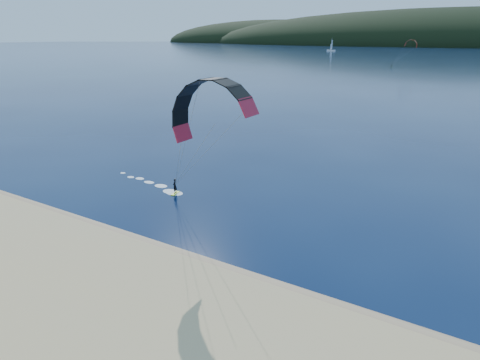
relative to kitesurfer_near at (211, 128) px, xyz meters
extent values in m
plane|color=black|center=(-2.88, -8.47, -9.26)|extent=(1800.00, 1800.00, 0.00)
cube|color=#927455|center=(-2.88, -3.97, -9.21)|extent=(220.00, 2.50, 0.10)
ellipsoid|color=black|center=(-52.88, 711.53, -9.26)|extent=(840.00, 280.00, 110.00)
ellipsoid|color=black|center=(-382.88, 771.53, -9.26)|extent=(520.00, 220.00, 90.00)
cube|color=#BDE91B|center=(-9.23, 6.32, -9.22)|extent=(0.68, 1.35, 0.07)
imported|color=black|center=(-9.23, 6.32, -8.39)|extent=(0.50, 0.65, 1.59)
cylinder|color=gray|center=(-4.15, 2.85, -3.84)|extent=(0.02, 0.02, 14.34)
cube|color=#BDE91B|center=(-27.93, 201.47, -9.22)|extent=(0.55, 1.24, 0.07)
imported|color=black|center=(-27.93, 201.47, -8.46)|extent=(0.65, 0.79, 1.47)
cylinder|color=gray|center=(-23.32, 198.48, -3.32)|extent=(0.02, 0.02, 14.16)
cube|color=white|center=(-128.40, 397.66, -8.73)|extent=(8.64, 2.99, 1.50)
cylinder|color=white|center=(-128.40, 397.66, -2.83)|extent=(0.21, 0.21, 11.80)
cube|color=white|center=(-128.34, 399.16, -2.83)|extent=(0.13, 2.79, 8.58)
cube|color=white|center=(-128.34, 395.94, -4.98)|extent=(0.12, 2.15, 5.36)
camera|label=1|loc=(17.31, -24.49, 6.56)|focal=30.58mm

